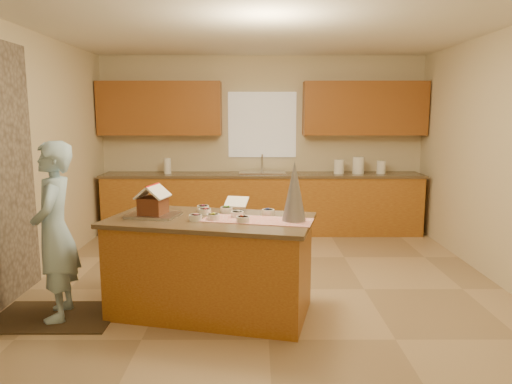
# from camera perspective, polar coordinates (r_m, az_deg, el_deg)

# --- Properties ---
(floor) EXTENTS (5.50, 5.50, 0.00)m
(floor) POSITION_cam_1_polar(r_m,az_deg,el_deg) (5.10, 1.15, -11.53)
(floor) COLOR tan
(floor) RESTS_ON ground
(ceiling) EXTENTS (5.50, 5.50, 0.00)m
(ceiling) POSITION_cam_1_polar(r_m,az_deg,el_deg) (4.85, 1.26, 19.83)
(ceiling) COLOR silver
(ceiling) RESTS_ON floor
(wall_back) EXTENTS (5.50, 5.50, 0.00)m
(wall_back) POSITION_cam_1_polar(r_m,az_deg,el_deg) (7.53, 0.73, 5.74)
(wall_back) COLOR beige
(wall_back) RESTS_ON floor
(wall_front) EXTENTS (5.50, 5.50, 0.00)m
(wall_front) POSITION_cam_1_polar(r_m,az_deg,el_deg) (2.07, 2.91, -3.49)
(wall_front) COLOR beige
(wall_front) RESTS_ON floor
(wall_left) EXTENTS (5.50, 5.50, 0.00)m
(wall_left) POSITION_cam_1_polar(r_m,az_deg,el_deg) (5.35, -26.68, 3.35)
(wall_left) COLOR beige
(wall_left) RESTS_ON floor
(window_curtain) EXTENTS (1.05, 0.03, 1.00)m
(window_curtain) POSITION_cam_1_polar(r_m,az_deg,el_deg) (7.49, 0.74, 8.02)
(window_curtain) COLOR white
(window_curtain) RESTS_ON wall_back
(back_counter_base) EXTENTS (4.80, 0.60, 0.88)m
(back_counter_base) POSITION_cam_1_polar(r_m,az_deg,el_deg) (7.35, 0.75, -1.51)
(back_counter_base) COLOR #A36921
(back_counter_base) RESTS_ON floor
(back_counter_top) EXTENTS (4.85, 0.63, 0.04)m
(back_counter_top) POSITION_cam_1_polar(r_m,az_deg,el_deg) (7.27, 0.76, 2.06)
(back_counter_top) COLOR brown
(back_counter_top) RESTS_ON back_counter_base
(upper_cabinet_left) EXTENTS (1.85, 0.35, 0.80)m
(upper_cabinet_left) POSITION_cam_1_polar(r_m,az_deg,el_deg) (7.48, -11.38, 9.75)
(upper_cabinet_left) COLOR #975820
(upper_cabinet_left) RESTS_ON wall_back
(upper_cabinet_right) EXTENTS (1.85, 0.35, 0.80)m
(upper_cabinet_right) POSITION_cam_1_polar(r_m,az_deg,el_deg) (7.52, 12.83, 9.70)
(upper_cabinet_right) COLOR #975820
(upper_cabinet_right) RESTS_ON wall_back
(sink) EXTENTS (0.70, 0.45, 0.12)m
(sink) POSITION_cam_1_polar(r_m,az_deg,el_deg) (7.28, 0.76, 1.98)
(sink) COLOR silver
(sink) RESTS_ON back_counter_top
(faucet) EXTENTS (0.03, 0.03, 0.28)m
(faucet) POSITION_cam_1_polar(r_m,az_deg,el_deg) (7.44, 0.74, 3.45)
(faucet) COLOR silver
(faucet) RESTS_ON back_counter_top
(island_base) EXTENTS (1.89, 1.24, 0.85)m
(island_base) POSITION_cam_1_polar(r_m,az_deg,el_deg) (4.44, -5.38, -8.96)
(island_base) COLOR #A36921
(island_base) RESTS_ON floor
(island_top) EXTENTS (1.98, 1.33, 0.04)m
(island_top) POSITION_cam_1_polar(r_m,az_deg,el_deg) (4.32, -5.47, -3.37)
(island_top) COLOR brown
(island_top) RESTS_ON island_base
(table_runner) EXTENTS (1.02, 0.56, 0.01)m
(table_runner) POSITION_cam_1_polar(r_m,az_deg,el_deg) (4.20, 0.15, -3.38)
(table_runner) COLOR #A90E0C
(table_runner) RESTS_ON island_top
(baking_tray) EXTENTS (0.51, 0.42, 0.02)m
(baking_tray) POSITION_cam_1_polar(r_m,az_deg,el_deg) (4.47, -12.14, -2.71)
(baking_tray) COLOR silver
(baking_tray) RESTS_ON island_top
(cookbook) EXTENTS (0.24, 0.21, 0.09)m
(cookbook) POSITION_cam_1_polar(r_m,az_deg,el_deg) (4.60, -2.34, -1.21)
(cookbook) COLOR white
(cookbook) RESTS_ON island_top
(tinsel_tree) EXTENTS (0.25, 0.25, 0.53)m
(tinsel_tree) POSITION_cam_1_polar(r_m,az_deg,el_deg) (4.14, 4.59, 0.10)
(tinsel_tree) COLOR silver
(tinsel_tree) RESTS_ON island_top
(rug) EXTENTS (1.07, 0.70, 0.01)m
(rug) POSITION_cam_1_polar(r_m,az_deg,el_deg) (4.80, -22.87, -13.54)
(rug) COLOR black
(rug) RESTS_ON floor
(boy) EXTENTS (0.48, 0.63, 1.57)m
(boy) POSITION_cam_1_polar(r_m,az_deg,el_deg) (4.55, -22.91, -4.32)
(boy) COLOR #A1CBE5
(boy) RESTS_ON rug
(canister_a) EXTENTS (0.16, 0.16, 0.22)m
(canister_a) POSITION_cam_1_polar(r_m,az_deg,el_deg) (7.37, 9.88, 3.01)
(canister_a) COLOR white
(canister_a) RESTS_ON back_counter_top
(canister_b) EXTENTS (0.18, 0.18, 0.25)m
(canister_b) POSITION_cam_1_polar(r_m,az_deg,el_deg) (7.42, 12.12, 3.14)
(canister_b) COLOR white
(canister_b) RESTS_ON back_counter_top
(canister_c) EXTENTS (0.14, 0.14, 0.20)m
(canister_c) POSITION_cam_1_polar(r_m,az_deg,el_deg) (7.51, 14.73, 2.88)
(canister_c) COLOR white
(canister_c) RESTS_ON back_counter_top
(paper_towel) EXTENTS (0.11, 0.11, 0.24)m
(paper_towel) POSITION_cam_1_polar(r_m,az_deg,el_deg) (7.38, -10.53, 3.08)
(paper_towel) COLOR white
(paper_towel) RESTS_ON back_counter_top
(gingerbread_house) EXTENTS (0.32, 0.32, 0.27)m
(gingerbread_house) POSITION_cam_1_polar(r_m,az_deg,el_deg) (4.44, -12.19, -1.28)
(gingerbread_house) COLOR #5C2818
(gingerbread_house) RESTS_ON baking_tray
(candy_bowls) EXTENTS (0.76, 0.61, 0.05)m
(candy_bowls) POSITION_cam_1_polar(r_m,az_deg,el_deg) (4.37, -3.86, -2.60)
(candy_bowls) COLOR yellow
(candy_bowls) RESTS_ON island_top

